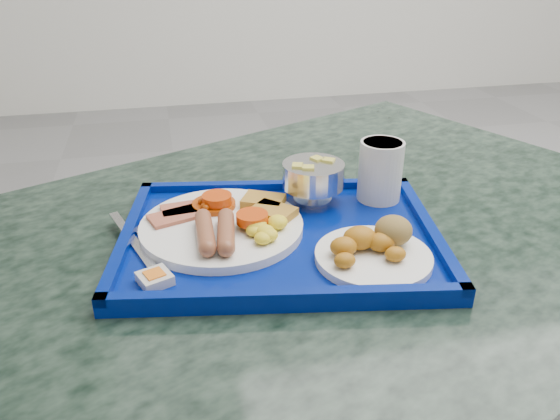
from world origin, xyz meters
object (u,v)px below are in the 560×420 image
object	(u,v)px
main_plate	(226,223)
fruit_bowl	(313,176)
tray	(280,238)
bread_plate	(375,248)
juice_cup	(381,169)
table	(302,335)

from	to	relation	value
main_plate	fruit_bowl	size ratio (longest dim) A/B	2.41
tray	bread_plate	xyz separation A→B (m)	(0.11, -0.09, 0.02)
bread_plate	fruit_bowl	distance (m)	0.20
bread_plate	fruit_bowl	bearing A→B (deg)	100.23
tray	main_plate	world-z (taller)	main_plate
tray	juice_cup	xyz separation A→B (m)	(0.19, 0.08, 0.06)
bread_plate	fruit_bowl	world-z (taller)	fruit_bowl
main_plate	tray	bearing A→B (deg)	-19.65
bread_plate	juice_cup	bearing A→B (deg)	66.60
main_plate	bread_plate	distance (m)	0.22
table	fruit_bowl	size ratio (longest dim) A/B	15.15
table	main_plate	bearing A→B (deg)	-179.23
main_plate	bread_plate	size ratio (longest dim) A/B	1.53
tray	main_plate	xyz separation A→B (m)	(-0.08, 0.03, 0.02)
table	main_plate	distance (m)	0.26
tray	bread_plate	distance (m)	0.15
bread_plate	tray	bearing A→B (deg)	139.90
tray	bread_plate	bearing A→B (deg)	-40.10
bread_plate	fruit_bowl	xyz separation A→B (m)	(-0.03, 0.19, 0.03)
fruit_bowl	juice_cup	xyz separation A→B (m)	(0.11, -0.01, 0.01)
table	fruit_bowl	distance (m)	0.28
tray	fruit_bowl	distance (m)	0.13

